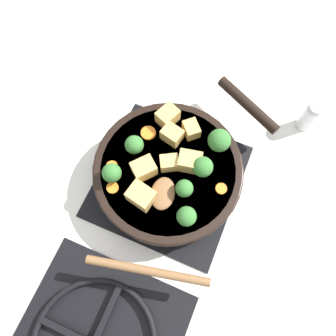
% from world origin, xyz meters
% --- Properties ---
extents(ground_plane, '(2.40, 2.40, 0.00)m').
position_xyz_m(ground_plane, '(0.00, 0.00, 0.00)').
color(ground_plane, white).
extents(front_burner_grate, '(0.31, 0.31, 0.03)m').
position_xyz_m(front_burner_grate, '(0.00, 0.00, 0.01)').
color(front_burner_grate, black).
rests_on(front_burner_grate, ground_plane).
extents(skillet_pan, '(0.34, 0.42, 0.06)m').
position_xyz_m(skillet_pan, '(-0.00, -0.00, 0.06)').
color(skillet_pan, black).
rests_on(skillet_pan, front_burner_grate).
extents(wooden_spoon, '(0.23, 0.22, 0.02)m').
position_xyz_m(wooden_spoon, '(-0.03, 0.14, 0.10)').
color(wooden_spoon, brown).
rests_on(wooden_spoon, skillet_pan).
extents(tofu_cube_center_large, '(0.05, 0.05, 0.03)m').
position_xyz_m(tofu_cube_center_large, '(-0.01, -0.09, 0.10)').
color(tofu_cube_center_large, tan).
rests_on(tofu_cube_center_large, skillet_pan).
extents(tofu_cube_near_handle, '(0.06, 0.06, 0.04)m').
position_xyz_m(tofu_cube_near_handle, '(0.04, 0.03, 0.11)').
color(tofu_cube_near_handle, tan).
rests_on(tofu_cube_near_handle, skillet_pan).
extents(tofu_cube_east_chunk, '(0.05, 0.04, 0.03)m').
position_xyz_m(tofu_cube_east_chunk, '(0.00, -0.01, 0.10)').
color(tofu_cube_east_chunk, tan).
rests_on(tofu_cube_east_chunk, skillet_pan).
extents(tofu_cube_west_chunk, '(0.05, 0.04, 0.03)m').
position_xyz_m(tofu_cube_west_chunk, '(0.02, -0.07, 0.10)').
color(tofu_cube_west_chunk, tan).
rests_on(tofu_cube_west_chunk, skillet_pan).
extents(tofu_cube_back_piece, '(0.05, 0.05, 0.04)m').
position_xyz_m(tofu_cube_back_piece, '(-0.04, -0.02, 0.11)').
color(tofu_cube_back_piece, tan).
rests_on(tofu_cube_back_piece, skillet_pan).
extents(tofu_cube_front_piece, '(0.06, 0.05, 0.04)m').
position_xyz_m(tofu_cube_front_piece, '(0.02, 0.08, 0.11)').
color(tofu_cube_front_piece, tan).
rests_on(tofu_cube_front_piece, skillet_pan).
extents(tofu_cube_mid_small, '(0.05, 0.05, 0.03)m').
position_xyz_m(tofu_cube_mid_small, '(0.04, -0.10, 0.10)').
color(tofu_cube_mid_small, tan).
rests_on(tofu_cube_mid_small, skillet_pan).
extents(broccoli_floret_near_spoon, '(0.04, 0.04, 0.05)m').
position_xyz_m(broccoli_floret_near_spoon, '(0.08, -0.01, 0.11)').
color(broccoli_floret_near_spoon, '#709956').
rests_on(broccoli_floret_near_spoon, skillet_pan).
extents(broccoli_floret_center_top, '(0.04, 0.04, 0.05)m').
position_xyz_m(broccoli_floret_center_top, '(-0.07, -0.02, 0.11)').
color(broccoli_floret_center_top, '#709956').
rests_on(broccoli_floret_center_top, skillet_pan).
extents(broccoli_floret_east_rim, '(0.04, 0.04, 0.05)m').
position_xyz_m(broccoli_floret_east_rim, '(-0.07, 0.08, 0.11)').
color(broccoli_floret_east_rim, '#709956').
rests_on(broccoli_floret_east_rim, skillet_pan).
extents(broccoli_floret_west_rim, '(0.04, 0.04, 0.04)m').
position_xyz_m(broccoli_floret_west_rim, '(-0.05, 0.03, 0.11)').
color(broccoli_floret_west_rim, '#709956').
rests_on(broccoli_floret_west_rim, skillet_pan).
extents(broccoli_floret_north_edge, '(0.05, 0.05, 0.05)m').
position_xyz_m(broccoli_floret_north_edge, '(-0.08, -0.08, 0.12)').
color(broccoli_floret_north_edge, '#709956').
rests_on(broccoli_floret_north_edge, skillet_pan).
extents(broccoli_floret_south_cluster, '(0.04, 0.04, 0.05)m').
position_xyz_m(broccoli_floret_south_cluster, '(0.09, 0.06, 0.11)').
color(broccoli_floret_south_cluster, '#709956').
rests_on(broccoli_floret_south_cluster, skillet_pan).
extents(carrot_slice_orange_thin, '(0.02, 0.02, 0.01)m').
position_xyz_m(carrot_slice_orange_thin, '(0.09, 0.08, 0.09)').
color(carrot_slice_orange_thin, orange).
rests_on(carrot_slice_orange_thin, skillet_pan).
extents(carrot_slice_near_center, '(0.03, 0.03, 0.01)m').
position_xyz_m(carrot_slice_near_center, '(0.07, -0.06, 0.09)').
color(carrot_slice_near_center, orange).
rests_on(carrot_slice_near_center, skillet_pan).
extents(carrot_slice_edge_slice, '(0.02, 0.02, 0.01)m').
position_xyz_m(carrot_slice_edge_slice, '(-0.12, -0.00, 0.09)').
color(carrot_slice_edge_slice, orange).
rests_on(carrot_slice_edge_slice, skillet_pan).
extents(carrot_slice_under_broccoli, '(0.02, 0.02, 0.01)m').
position_xyz_m(carrot_slice_under_broccoli, '(0.11, 0.04, 0.09)').
color(carrot_slice_under_broccoli, orange).
rests_on(carrot_slice_under_broccoli, skillet_pan).
extents(salt_shaker, '(0.04, 0.04, 0.09)m').
position_xyz_m(salt_shaker, '(-0.25, -0.26, 0.04)').
color(salt_shaker, white).
rests_on(salt_shaker, ground_plane).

